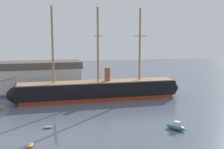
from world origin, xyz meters
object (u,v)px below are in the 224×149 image
object	(u,v)px
dinghy_alongside_bow	(48,127)
seagull_in_flight	(116,50)
tall_ship	(98,90)
motorboat_mid_right	(176,127)
motorboat_distant_centre	(86,95)
dinghy_mid_left	(30,145)
dockside_warehouse_left	(10,78)

from	to	relation	value
dinghy_alongside_bow	seagull_in_flight	bearing A→B (deg)	-9.59
tall_ship	motorboat_mid_right	xyz separation A→B (m)	(10.13, -32.24, -2.50)
seagull_in_flight	motorboat_distant_centre	bearing A→B (deg)	92.03
tall_ship	dinghy_mid_left	xyz separation A→B (m)	(-20.11, -33.62, -2.88)
motorboat_distant_centre	dinghy_alongside_bow	bearing A→B (deg)	-114.19
tall_ship	dockside_warehouse_left	world-z (taller)	tall_ship
motorboat_mid_right	dockside_warehouse_left	distance (m)	62.83
dinghy_alongside_bow	dinghy_mid_left	bearing A→B (deg)	-110.21
seagull_in_flight	motorboat_mid_right	bearing A→B (deg)	-25.27
motorboat_distant_centre	seagull_in_flight	size ratio (longest dim) A/B	3.85
dockside_warehouse_left	seagull_in_flight	bearing A→B (deg)	-59.70
dinghy_alongside_bow	dockside_warehouse_left	distance (m)	43.55
dinghy_alongside_bow	motorboat_distant_centre	bearing A→B (deg)	65.81
dinghy_mid_left	seagull_in_flight	xyz separation A→B (m)	(18.27, 7.02, 16.72)
tall_ship	dockside_warehouse_left	distance (m)	32.95
dinghy_mid_left	dinghy_alongside_bow	distance (m)	10.14
motorboat_mid_right	tall_ship	bearing A→B (deg)	107.44
motorboat_distant_centre	tall_ship	bearing A→B (deg)	-64.17
motorboat_distant_centre	dockside_warehouse_left	size ratio (longest dim) A/B	0.08
dinghy_mid_left	dinghy_alongside_bow	bearing A→B (deg)	69.79
tall_ship	motorboat_distant_centre	distance (m)	7.35
tall_ship	motorboat_mid_right	world-z (taller)	tall_ship
motorboat_distant_centre	motorboat_mid_right	bearing A→B (deg)	-71.14
dinghy_mid_left	motorboat_mid_right	bearing A→B (deg)	2.60
dinghy_mid_left	seagull_in_flight	world-z (taller)	seagull_in_flight
dinghy_mid_left	dockside_warehouse_left	distance (m)	52.12
motorboat_mid_right	dinghy_alongside_bow	distance (m)	27.95
motorboat_mid_right	dockside_warehouse_left	size ratio (longest dim) A/B	0.09
tall_ship	seagull_in_flight	size ratio (longest dim) A/B	53.71
dockside_warehouse_left	dinghy_mid_left	bearing A→B (deg)	-81.58
dinghy_mid_left	seagull_in_flight	distance (m)	25.75
tall_ship	motorboat_mid_right	distance (m)	33.89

